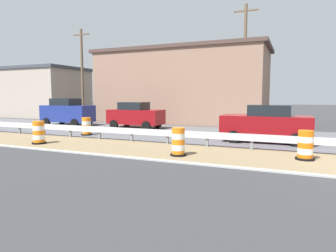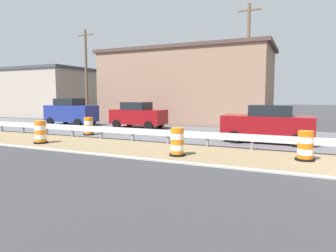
% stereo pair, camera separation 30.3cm
% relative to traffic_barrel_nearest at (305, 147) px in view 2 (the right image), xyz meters
% --- Properties ---
extents(traffic_barrel_nearest, '(0.69, 0.69, 1.11)m').
position_rel_traffic_barrel_nearest_xyz_m(traffic_barrel_nearest, '(0.00, 0.00, 0.00)').
color(traffic_barrel_nearest, orange).
rests_on(traffic_barrel_nearest, ground).
extents(traffic_barrel_close, '(0.65, 0.65, 1.13)m').
position_rel_traffic_barrel_nearest_xyz_m(traffic_barrel_close, '(-1.17, 4.68, 0.01)').
color(traffic_barrel_close, orange).
rests_on(traffic_barrel_close, ground).
extents(traffic_barrel_mid, '(0.68, 0.68, 1.09)m').
position_rel_traffic_barrel_nearest_xyz_m(traffic_barrel_mid, '(2.48, 12.14, -0.01)').
color(traffic_barrel_mid, orange).
rests_on(traffic_barrel_mid, ground).
extents(traffic_barrel_far, '(0.70, 0.70, 1.14)m').
position_rel_traffic_barrel_nearest_xyz_m(traffic_barrel_far, '(-1.13, 12.22, 0.02)').
color(traffic_barrel_far, orange).
rests_on(traffic_barrel_far, ground).
extents(car_mid_far_lane, '(2.13, 4.29, 2.20)m').
position_rel_traffic_barrel_nearest_xyz_m(car_mid_far_lane, '(6.83, 17.51, 0.59)').
color(car_mid_far_lane, navy).
rests_on(car_mid_far_lane, ground).
extents(car_trailing_far_lane, '(2.14, 4.49, 1.95)m').
position_rel_traffic_barrel_nearest_xyz_m(car_trailing_far_lane, '(3.94, 1.76, 0.47)').
color(car_trailing_far_lane, maroon).
rests_on(car_trailing_far_lane, ground).
extents(car_distant_a, '(2.07, 4.06, 1.95)m').
position_rel_traffic_barrel_nearest_xyz_m(car_distant_a, '(7.16, 11.33, 0.47)').
color(car_distant_a, maroon).
rests_on(car_distant_a, ground).
extents(roadside_shop_near, '(7.30, 15.57, 6.61)m').
position_rel_traffic_barrel_nearest_xyz_m(roadside_shop_near, '(13.94, 10.14, 2.81)').
color(roadside_shop_near, '#93705B').
rests_on(roadside_shop_near, ground).
extents(roadside_shop_far, '(6.86, 10.41, 5.62)m').
position_rel_traffic_barrel_nearest_xyz_m(roadside_shop_far, '(14.09, 28.07, 2.32)').
color(roadside_shop_far, '#AD9E8E').
rests_on(roadside_shop_far, ground).
extents(utility_pole_near, '(0.24, 1.80, 9.35)m').
position_rel_traffic_barrel_nearest_xyz_m(utility_pole_near, '(11.53, 4.12, 4.33)').
color(utility_pole_near, brown).
rests_on(utility_pole_near, ground).
extents(utility_pole_mid, '(0.24, 1.80, 8.65)m').
position_rel_traffic_barrel_nearest_xyz_m(utility_pole_mid, '(10.83, 19.16, 3.98)').
color(utility_pole_mid, brown).
rests_on(utility_pole_mid, ground).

